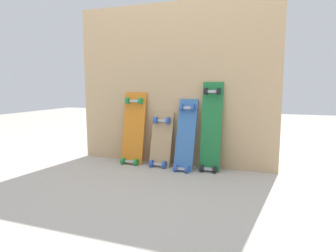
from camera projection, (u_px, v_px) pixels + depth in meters
ground_plane at (170, 165)px, 2.95m from camera, size 12.00×12.00×0.00m
plywood_wall_panel at (173, 85)px, 2.91m from camera, size 2.01×0.04×1.56m
skateboard_orange at (133, 131)px, 3.00m from camera, size 0.23×0.22×0.78m
skateboard_natural at (161, 142)px, 2.90m from camera, size 0.21×0.22×0.59m
skateboard_blue at (185, 138)px, 2.77m from camera, size 0.18×0.28×0.72m
skateboard_green at (211, 130)px, 2.73m from camera, size 0.19×0.21×0.88m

